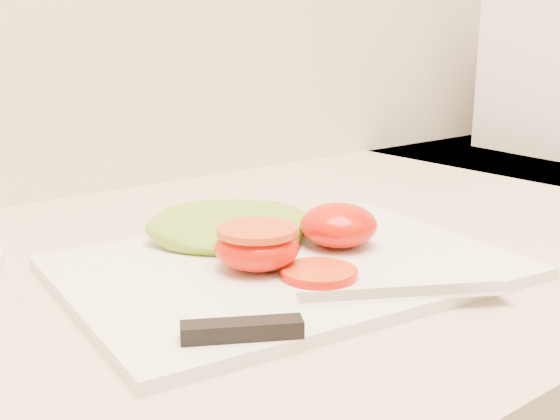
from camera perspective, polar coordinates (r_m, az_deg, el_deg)
cutting_board at (r=0.62m, az=0.58°, el=-4.65°), size 0.41×0.32×0.01m
tomato_half_dome at (r=0.66m, az=4.78°, el=-1.22°), size 0.07×0.07×0.04m
tomato_half_cut at (r=0.60m, az=-1.88°, el=-2.92°), size 0.07×0.07×0.04m
tomato_slice_0 at (r=0.58m, az=3.17°, el=-5.11°), size 0.06×0.06×0.01m
lettuce_leaf_0 at (r=0.67m, az=-4.17°, el=-1.37°), size 0.19×0.18×0.03m
lettuce_leaf_1 at (r=0.70m, az=-0.93°, el=-0.92°), size 0.13×0.11×0.02m
knife at (r=0.50m, az=2.62°, el=-8.45°), size 0.26×0.10×0.01m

